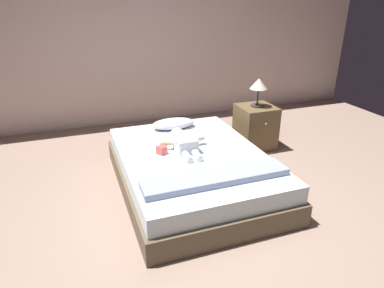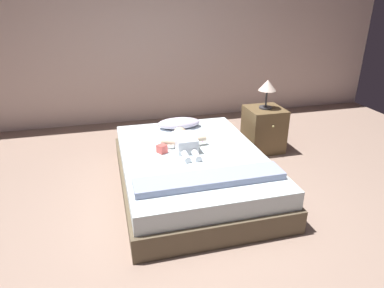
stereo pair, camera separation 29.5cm
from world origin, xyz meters
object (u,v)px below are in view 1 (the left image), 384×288
object	(u,v)px
pillow	(173,124)
toy_block	(162,150)
baby	(183,142)
toothbrush	(195,139)
lamp	(259,86)
bed	(192,170)
nightstand	(255,127)

from	to	relation	value
pillow	toy_block	distance (m)	0.75
pillow	toy_block	size ratio (longest dim) A/B	4.49
baby	toy_block	bearing A→B (deg)	-164.67
baby	toothbrush	size ratio (longest dim) A/B	4.64
pillow	toothbrush	size ratio (longest dim) A/B	3.70
baby	toothbrush	world-z (taller)	baby
lamp	toy_block	distance (m)	1.63
toothbrush	bed	bearing A→B (deg)	-115.04
pillow	lamp	distance (m)	1.19
baby	lamp	world-z (taller)	lamp
bed	nightstand	distance (m)	1.36
toothbrush	toy_block	bearing A→B (deg)	-151.87
baby	lamp	bearing A→B (deg)	24.76
baby	nightstand	bearing A→B (deg)	24.76
pillow	nightstand	xyz separation A→B (m)	(1.12, -0.05, -0.17)
nightstand	lamp	size ratio (longest dim) A/B	1.56
lamp	toothbrush	bearing A→B (deg)	-159.15
baby	toy_block	xyz separation A→B (m)	(-0.25, -0.07, -0.03)
bed	lamp	world-z (taller)	lamp
bed	toy_block	size ratio (longest dim) A/B	17.48
bed	nightstand	world-z (taller)	nightstand
toothbrush	nightstand	size ratio (longest dim) A/B	0.25
toothbrush	lamp	distance (m)	1.16
bed	lamp	size ratio (longest dim) A/B	5.61
baby	lamp	size ratio (longest dim) A/B	1.80
pillow	toothbrush	bearing A→B (deg)	-74.27
pillow	lamp	xyz separation A→B (m)	(1.12, -0.05, 0.39)
pillow	baby	world-z (taller)	baby
toy_block	bed	bearing A→B (deg)	-15.90
bed	pillow	world-z (taller)	pillow
bed	baby	world-z (taller)	baby
baby	bed	bearing A→B (deg)	-74.03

